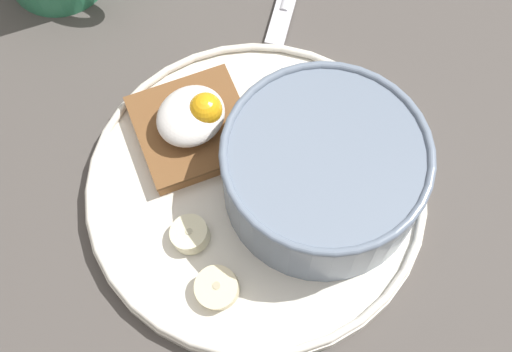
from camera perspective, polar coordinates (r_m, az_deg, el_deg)
ground_plane at (r=54.51cm, az=-0.00°, el=-1.74°), size 120.00×120.00×2.00cm
plate at (r=52.86cm, az=-0.00°, el=-0.99°), size 25.32×25.32×1.60cm
oatmeal_bowl at (r=50.12cm, az=5.43°, el=0.39°), size 14.50×14.50×6.14cm
toast_slice at (r=54.16cm, az=-5.05°, el=3.86°), size 11.02×11.02×1.43cm
poached_egg at (r=52.40cm, az=-5.00°, el=4.93°), size 5.34×4.71×3.28cm
banana_slice_front at (r=50.82cm, az=-5.31°, el=-4.66°), size 3.65×3.73×1.54cm
banana_slice_left at (r=49.43cm, az=-3.14°, el=-8.92°), size 3.46×3.31×1.70cm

